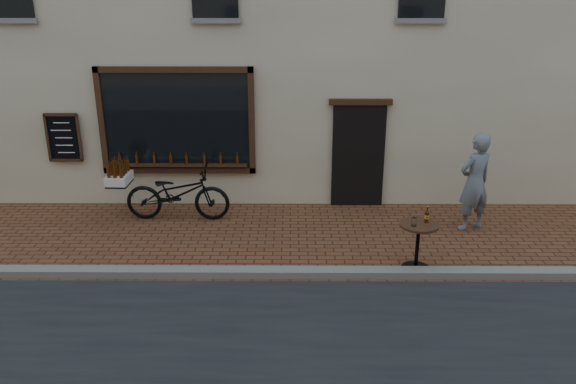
{
  "coord_description": "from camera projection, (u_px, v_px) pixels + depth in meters",
  "views": [
    {
      "loc": [
        0.48,
        -7.99,
        4.41
      ],
      "look_at": [
        0.43,
        1.2,
        1.1
      ],
      "focal_mm": 35.0,
      "sensor_mm": 36.0,
      "label": 1
    }
  ],
  "objects": [
    {
      "name": "bistro_table",
      "position": [
        418.0,
        237.0,
        9.23
      ],
      "size": [
        0.64,
        0.64,
        1.1
      ],
      "color": "black",
      "rests_on": "ground"
    },
    {
      "name": "kerb",
      "position": [
        262.0,
        272.0,
        9.18
      ],
      "size": [
        90.0,
        0.25,
        0.12
      ],
      "primitive_type": "cube",
      "color": "slate",
      "rests_on": "ground"
    },
    {
      "name": "pedestrian",
      "position": [
        475.0,
        182.0,
        10.7
      ],
      "size": [
        0.83,
        0.71,
        1.92
      ],
      "primitive_type": "imported",
      "rotation": [
        0.0,
        0.0,
        3.57
      ],
      "color": "slate",
      "rests_on": "ground"
    },
    {
      "name": "ground",
      "position": [
        261.0,
        281.0,
        9.01
      ],
      "size": [
        90.0,
        90.0,
        0.0
      ],
      "primitive_type": "plane",
      "color": "#59311D",
      "rests_on": "ground"
    },
    {
      "name": "cargo_bicycle",
      "position": [
        176.0,
        193.0,
        11.31
      ],
      "size": [
        2.43,
        0.77,
        1.18
      ],
      "rotation": [
        0.0,
        0.0,
        1.55
      ],
      "color": "black",
      "rests_on": "ground"
    }
  ]
}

